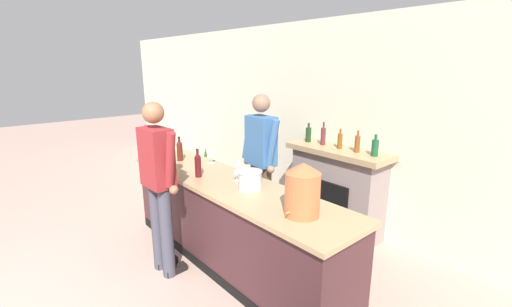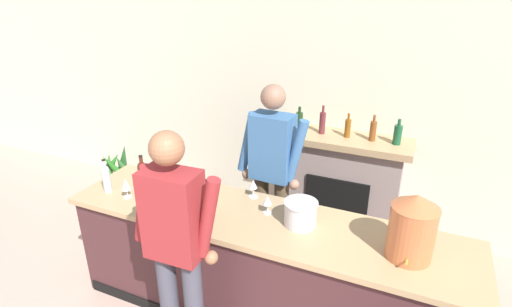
# 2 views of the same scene
# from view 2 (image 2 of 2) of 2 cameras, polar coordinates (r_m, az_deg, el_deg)

# --- Properties ---
(wall_back_panel) EXTENTS (12.00, 0.07, 2.75)m
(wall_back_panel) POSITION_cam_2_polar(r_m,az_deg,el_deg) (4.46, 8.20, 7.17)
(wall_back_panel) COLOR beige
(wall_back_panel) RESTS_ON ground_plane
(bar_counter) EXTENTS (3.14, 0.74, 0.95)m
(bar_counter) POSITION_cam_2_polar(r_m,az_deg,el_deg) (3.34, 0.49, -16.10)
(bar_counter) COLOR #422327
(bar_counter) RESTS_ON ground_plane
(fireplace_stone) EXTENTS (1.35, 0.52, 1.44)m
(fireplace_stone) POSITION_cam_2_polar(r_m,az_deg,el_deg) (4.43, 12.08, -4.33)
(fireplace_stone) COLOR gray
(fireplace_stone) RESTS_ON ground_plane
(potted_plant_corner) EXTENTS (0.40, 0.44, 0.71)m
(potted_plant_corner) POSITION_cam_2_polar(r_m,az_deg,el_deg) (5.52, -19.22, -2.53)
(potted_plant_corner) COLOR #424A40
(potted_plant_corner) RESTS_ON ground_plane
(person_customer) EXTENTS (0.66, 0.31, 1.82)m
(person_customer) POSITION_cam_2_polar(r_m,az_deg,el_deg) (2.69, -11.27, -13.21)
(person_customer) COLOR #3F3F4C
(person_customer) RESTS_ON ground_plane
(person_bartender) EXTENTS (0.66, 0.32, 1.84)m
(person_bartender) POSITION_cam_2_polar(r_m,az_deg,el_deg) (3.53, 2.24, -3.11)
(person_bartender) COLOR #4D402E
(person_bartender) RESTS_ON ground_plane
(copper_dispenser) EXTENTS (0.30, 0.33, 0.45)m
(copper_dispenser) POSITION_cam_2_polar(r_m,az_deg,el_deg) (2.74, 21.45, -9.68)
(copper_dispenser) COLOR #BD643A
(copper_dispenser) RESTS_ON bar_counter
(ice_bucket_steel) EXTENTS (0.25, 0.25, 0.19)m
(ice_bucket_steel) POSITION_cam_2_polar(r_m,az_deg,el_deg) (2.96, 6.37, -8.50)
(ice_bucket_steel) COLOR silver
(ice_bucket_steel) RESTS_ON bar_counter
(wine_bottle_chardonnay_pale) EXTENTS (0.08, 0.08, 0.32)m
(wine_bottle_chardonnay_pale) POSITION_cam_2_polar(r_m,az_deg,el_deg) (3.53, -15.88, -2.87)
(wine_bottle_chardonnay_pale) COLOR #4B1C13
(wine_bottle_chardonnay_pale) RESTS_ON bar_counter
(wine_bottle_merlot_tall) EXTENTS (0.07, 0.07, 0.32)m
(wine_bottle_merlot_tall) POSITION_cam_2_polar(r_m,az_deg,el_deg) (3.02, -7.00, -6.79)
(wine_bottle_merlot_tall) COLOR #4F1115
(wine_bottle_merlot_tall) RESTS_ON bar_counter
(wine_bottle_port_short) EXTENTS (0.07, 0.07, 0.30)m
(wine_bottle_port_short) POSITION_cam_2_polar(r_m,az_deg,el_deg) (3.59, -20.62, -3.23)
(wine_bottle_port_short) COLOR #AFB9C4
(wine_bottle_port_short) RESTS_ON bar_counter
(wine_glass_mid_counter) EXTENTS (0.09, 0.09, 0.16)m
(wine_glass_mid_counter) POSITION_cam_2_polar(r_m,az_deg,el_deg) (3.52, -8.68, -2.75)
(wine_glass_mid_counter) COLOR silver
(wine_glass_mid_counter) RESTS_ON bar_counter
(wine_glass_back_row) EXTENTS (0.07, 0.07, 0.15)m
(wine_glass_back_row) POSITION_cam_2_polar(r_m,az_deg,el_deg) (3.07, 1.66, -6.82)
(wine_glass_back_row) COLOR silver
(wine_glass_back_row) RESTS_ON bar_counter
(wine_glass_front_right) EXTENTS (0.08, 0.08, 0.17)m
(wine_glass_front_right) POSITION_cam_2_polar(r_m,az_deg,el_deg) (3.45, -18.10, -4.30)
(wine_glass_front_right) COLOR silver
(wine_glass_front_right) RESTS_ON bar_counter
(wine_glass_front_left) EXTENTS (0.07, 0.07, 0.16)m
(wine_glass_front_left) POSITION_cam_2_polar(r_m,az_deg,el_deg) (3.29, -0.41, -4.55)
(wine_glass_front_left) COLOR silver
(wine_glass_front_left) RESTS_ON bar_counter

